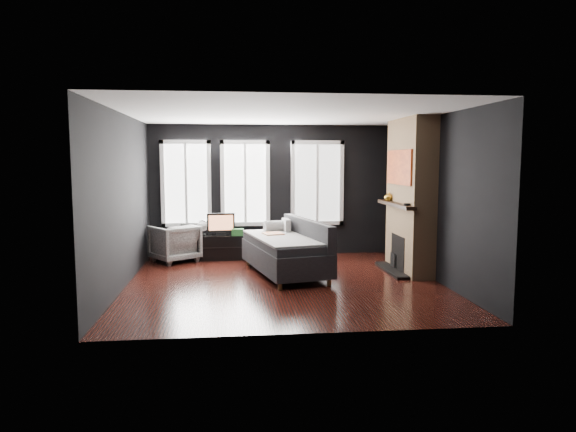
{
  "coord_description": "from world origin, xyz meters",
  "views": [
    {
      "loc": [
        -0.82,
        -8.12,
        1.97
      ],
      "look_at": [
        0.1,
        0.3,
        1.05
      ],
      "focal_mm": 32.0,
      "sensor_mm": 36.0,
      "label": 1
    }
  ],
  "objects": [
    {
      "name": "media_console",
      "position": [
        -0.81,
        2.1,
        0.24
      ],
      "size": [
        1.42,
        0.46,
        0.49
      ],
      "primitive_type": null,
      "rotation": [
        0.0,
        0.0,
        0.01
      ],
      "color": "black",
      "rests_on": "floor"
    },
    {
      "name": "mantel_clock",
      "position": [
        2.05,
        0.05,
        1.25
      ],
      "size": [
        0.12,
        0.12,
        0.04
      ],
      "primitive_type": "cylinder",
      "rotation": [
        0.0,
        0.0,
        0.14
      ],
      "color": "black",
      "rests_on": "fireplace"
    },
    {
      "name": "storage_box",
      "position": [
        -0.72,
        2.04,
        0.55
      ],
      "size": [
        0.25,
        0.17,
        0.13
      ],
      "primitive_type": "cube",
      "rotation": [
        0.0,
        0.0,
        -0.09
      ],
      "color": "#2A652B",
      "rests_on": "media_console"
    },
    {
      "name": "windows",
      "position": [
        -0.45,
        2.46,
        2.38
      ],
      "size": [
        4.0,
        0.16,
        1.76
      ],
      "primitive_type": null,
      "color": "white",
      "rests_on": "wall_back"
    },
    {
      "name": "floor",
      "position": [
        0.0,
        0.0,
        0.0
      ],
      "size": [
        5.0,
        5.0,
        0.0
      ],
      "primitive_type": "plane",
      "color": "black",
      "rests_on": "ground"
    },
    {
      "name": "stripe_pillow",
      "position": [
        0.18,
        1.28,
        0.68
      ],
      "size": [
        0.13,
        0.41,
        0.41
      ],
      "primitive_type": "cube",
      "rotation": [
        0.0,
        0.0,
        0.08
      ],
      "color": "gray",
      "rests_on": "sofa"
    },
    {
      "name": "wall_back",
      "position": [
        0.0,
        2.5,
        1.35
      ],
      "size": [
        5.0,
        0.02,
        2.7
      ],
      "primitive_type": "cube",
      "color": "black",
      "rests_on": "ground"
    },
    {
      "name": "sofa",
      "position": [
        0.08,
        0.6,
        0.47
      ],
      "size": [
        1.56,
        2.4,
        0.95
      ],
      "primitive_type": null,
      "rotation": [
        0.0,
        0.0,
        0.22
      ],
      "color": "#262628",
      "rests_on": "floor"
    },
    {
      "name": "wall_right",
      "position": [
        2.5,
        0.0,
        1.35
      ],
      "size": [
        0.02,
        5.0,
        2.7
      ],
      "primitive_type": "cube",
      "color": "black",
      "rests_on": "ground"
    },
    {
      "name": "wall_left",
      "position": [
        -2.5,
        0.0,
        1.35
      ],
      "size": [
        0.02,
        5.0,
        2.7
      ],
      "primitive_type": "cube",
      "color": "black",
      "rests_on": "ground"
    },
    {
      "name": "book",
      "position": [
        -0.28,
        2.15,
        0.61
      ],
      "size": [
        0.18,
        0.07,
        0.24
      ],
      "primitive_type": "imported",
      "rotation": [
        0.0,
        0.0,
        0.27
      ],
      "color": "beige",
      "rests_on": "media_console"
    },
    {
      "name": "armchair",
      "position": [
        -1.95,
        1.95,
        0.4
      ],
      "size": [
        1.06,
        1.05,
        0.8
      ],
      "primitive_type": "imported",
      "rotation": [
        0.0,
        0.0,
        -2.52
      ],
      "color": "silver",
      "rests_on": "floor"
    },
    {
      "name": "fireplace",
      "position": [
        2.3,
        0.6,
        1.35
      ],
      "size": [
        0.7,
        1.62,
        2.7
      ],
      "primitive_type": null,
      "color": "#93724C",
      "rests_on": "floor"
    },
    {
      "name": "monitor",
      "position": [
        -1.05,
        2.11,
        0.74
      ],
      "size": [
        0.57,
        0.17,
        0.5
      ],
      "primitive_type": null,
      "rotation": [
        0.0,
        0.0,
        0.1
      ],
      "color": "black",
      "rests_on": "media_console"
    },
    {
      "name": "desk_fan",
      "position": [
        -1.41,
        2.11,
        0.65
      ],
      "size": [
        0.28,
        0.28,
        0.32
      ],
      "primitive_type": null,
      "rotation": [
        0.0,
        0.0,
        -0.27
      ],
      "color": "gray",
      "rests_on": "media_console"
    },
    {
      "name": "ceiling",
      "position": [
        0.0,
        0.0,
        2.7
      ],
      "size": [
        5.0,
        5.0,
        0.0
      ],
      "primitive_type": "plane",
      "color": "white",
      "rests_on": "ground"
    },
    {
      "name": "mug",
      "position": [
        -0.46,
        2.1,
        0.54
      ],
      "size": [
        0.13,
        0.11,
        0.12
      ],
      "primitive_type": "imported",
      "rotation": [
        0.0,
        0.0,
        -0.19
      ],
      "color": "red",
      "rests_on": "media_console"
    },
    {
      "name": "mantel_vase",
      "position": [
        2.05,
        1.05,
        1.31
      ],
      "size": [
        0.2,
        0.21,
        0.17
      ],
      "primitive_type": "imported",
      "rotation": [
        0.0,
        0.0,
        -0.23
      ],
      "color": "gold",
      "rests_on": "fireplace"
    }
  ]
}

